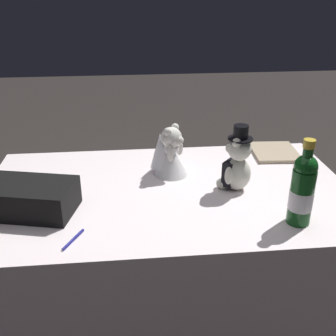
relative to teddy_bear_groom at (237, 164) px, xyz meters
name	(u,v)px	position (x,y,z in m)	size (l,w,h in m)	color
ground_plane	(168,329)	(0.28, -0.02, -0.91)	(12.00, 12.00, 0.00)	#2D2826
reception_table	(168,265)	(0.28, -0.02, -0.51)	(1.55, 0.93, 0.79)	white
teddy_bear_groom	(237,164)	(0.00, 0.00, 0.00)	(0.14, 0.13, 0.28)	silver
teddy_bear_bride	(168,153)	(0.27, -0.18, -0.01)	(0.20, 0.19, 0.23)	white
champagne_bottle	(302,189)	(-0.16, 0.28, 0.02)	(0.09, 0.09, 0.32)	#124B19
signing_pen	(72,240)	(0.64, 0.32, -0.11)	(0.07, 0.12, 0.01)	navy
gift_case_black	(30,198)	(0.82, 0.10, -0.06)	(0.37, 0.28, 0.11)	black
guestbook	(275,152)	(-0.30, -0.36, -0.11)	(0.22, 0.25, 0.02)	tan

